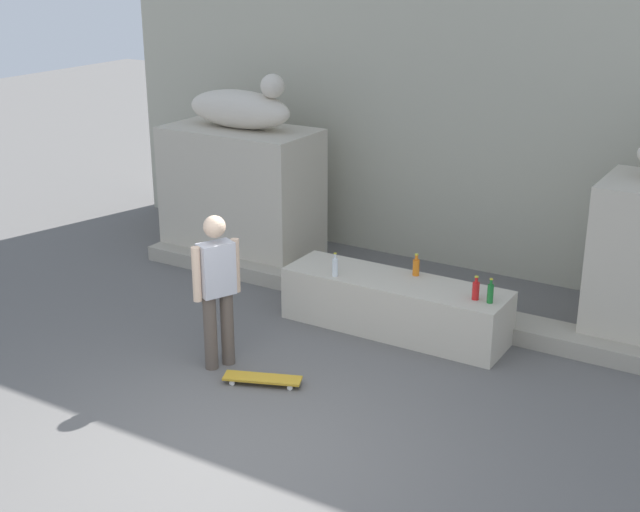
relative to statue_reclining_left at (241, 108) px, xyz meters
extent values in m
plane|color=#605E5B|center=(2.95, -4.18, -2.14)|extent=(40.00, 40.00, 0.00)
cube|color=#B3B09B|center=(2.95, 1.47, 0.50)|extent=(11.42, 0.60, 5.27)
cube|color=beige|center=(-0.04, 0.00, -1.21)|extent=(2.11, 1.15, 1.85)
ellipsoid|color=beige|center=(-0.04, 0.00, -0.02)|extent=(1.60, 0.57, 0.52)
sphere|color=beige|center=(0.51, 0.00, 0.33)|extent=(0.32, 0.32, 0.32)
cube|color=beige|center=(2.95, -1.16, -1.82)|extent=(2.63, 0.76, 0.63)
cylinder|color=brown|center=(1.81, -2.84, -1.73)|extent=(0.14, 0.14, 0.82)
cylinder|color=brown|center=(1.73, -3.02, -1.73)|extent=(0.14, 0.14, 0.82)
cube|color=silver|center=(1.77, -2.93, -1.04)|extent=(0.33, 0.41, 0.56)
sphere|color=beige|center=(1.77, -2.93, -0.58)|extent=(0.23, 0.23, 0.23)
cylinder|color=beige|center=(1.86, -2.72, -1.05)|extent=(0.09, 0.09, 0.58)
cylinder|color=beige|center=(1.68, -3.13, -1.05)|extent=(0.09, 0.09, 0.58)
cube|color=gold|center=(2.40, -3.04, -2.07)|extent=(0.82, 0.48, 0.02)
cylinder|color=white|center=(2.14, -3.21, -2.11)|extent=(0.06, 0.05, 0.06)
cylinder|color=white|center=(2.09, -3.08, -2.11)|extent=(0.06, 0.05, 0.06)
cylinder|color=white|center=(2.70, -3.00, -2.11)|extent=(0.06, 0.05, 0.06)
cylinder|color=white|center=(2.65, -2.86, -2.11)|extent=(0.06, 0.05, 0.06)
cylinder|color=red|center=(3.94, -1.24, -1.41)|extent=(0.08, 0.08, 0.20)
cylinder|color=red|center=(3.94, -1.24, -1.28)|extent=(0.04, 0.04, 0.06)
cylinder|color=yellow|center=(3.94, -1.24, -1.25)|extent=(0.04, 0.04, 0.01)
cylinder|color=silver|center=(2.30, -1.42, -1.40)|extent=(0.06, 0.06, 0.21)
cylinder|color=silver|center=(2.30, -1.42, -1.27)|extent=(0.03, 0.03, 0.06)
cylinder|color=yellow|center=(2.30, -1.42, -1.23)|extent=(0.03, 0.03, 0.01)
cylinder|color=orange|center=(3.09, -0.92, -1.42)|extent=(0.08, 0.08, 0.19)
cylinder|color=orange|center=(3.09, -0.92, -1.29)|extent=(0.04, 0.04, 0.06)
cylinder|color=yellow|center=(3.09, -0.92, -1.25)|extent=(0.04, 0.04, 0.01)
cylinder|color=#1E722D|center=(4.11, -1.24, -1.41)|extent=(0.07, 0.07, 0.21)
cylinder|color=#1E722D|center=(4.11, -1.24, -1.27)|extent=(0.03, 0.03, 0.06)
cylinder|color=yellow|center=(4.11, -1.24, -1.24)|extent=(0.04, 0.04, 0.01)
cube|color=#A9A08F|center=(2.95, -0.60, -2.04)|extent=(8.08, 0.50, 0.20)
camera|label=1|loc=(6.97, -9.48, 2.11)|focal=48.75mm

